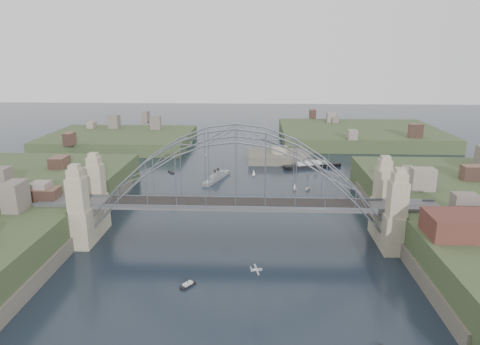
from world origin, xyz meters
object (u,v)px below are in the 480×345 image
Objects in this scene: ocean_liner at (312,165)px; naval_cruiser_far at (183,145)px; fort_island at (279,162)px; naval_cruiser_near at (217,177)px; bridge at (236,185)px.

naval_cruiser_far is at bearing 148.52° from ocean_liner.
naval_cruiser_near is at bearing -129.34° from fort_island.
fort_island is 1.46× the size of naval_cruiser_far.
bridge reaches higher than ocean_liner.
bridge is 3.82× the size of fort_island.
ocean_liner reaches higher than naval_cruiser_near.
ocean_liner is at bearing -38.72° from fort_island.
naval_cruiser_far reaches higher than naval_cruiser_near.
bridge is 66.29m from ocean_liner.
fort_island reaches higher than ocean_liner.
naval_cruiser_near is at bearing 100.78° from bridge.
ocean_liner is at bearing 69.18° from bridge.
bridge reaches higher than fort_island.
bridge is at bearing -99.73° from fort_island.
bridge is at bearing -73.48° from naval_cruiser_far.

